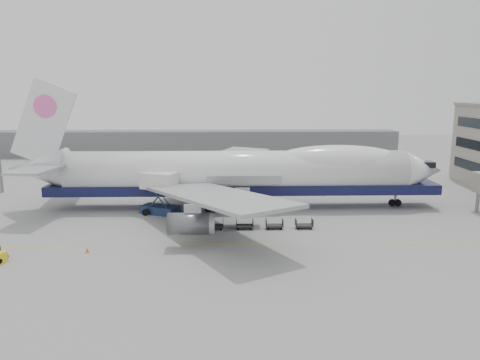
{
  "coord_description": "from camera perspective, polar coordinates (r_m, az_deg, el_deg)",
  "views": [
    {
      "loc": [
        -1.48,
        -59.13,
        18.13
      ],
      "look_at": [
        0.3,
        6.0,
        5.5
      ],
      "focal_mm": 35.0,
      "sensor_mm": 36.0,
      "label": 1
    }
  ],
  "objects": [
    {
      "name": "ground",
      "position": [
        61.86,
        -0.13,
        -6.07
      ],
      "size": [
        260.0,
        260.0,
        0.0
      ],
      "primitive_type": "plane",
      "color": "gray",
      "rests_on": "ground"
    },
    {
      "name": "airliner",
      "position": [
        72.25,
        0.14,
        1.0
      ],
      "size": [
        67.0,
        55.3,
        19.98
      ],
      "color": "white",
      "rests_on": "ground"
    },
    {
      "name": "dolly_0",
      "position": [
        62.22,
        -6.76,
        -5.54
      ],
      "size": [
        2.3,
        1.35,
        1.3
      ],
      "color": "#2D2D30",
      "rests_on": "ground"
    },
    {
      "name": "dolly_1",
      "position": [
        61.99,
        -3.1,
        -5.54
      ],
      "size": [
        2.3,
        1.35,
        1.3
      ],
      "color": "#2D2D30",
      "rests_on": "ground"
    },
    {
      "name": "apron_line",
      "position": [
        56.15,
        0.03,
        -7.86
      ],
      "size": [
        60.0,
        0.15,
        0.01
      ],
      "primitive_type": "cube",
      "color": "gold",
      "rests_on": "ground"
    },
    {
      "name": "catering_truck",
      "position": [
        69.94,
        -9.8,
        -1.3
      ],
      "size": [
        6.07,
        5.25,
        6.2
      ],
      "rotation": [
        0.0,
        0.0,
        -0.43
      ],
      "color": "navy",
      "rests_on": "ground"
    },
    {
      "name": "dolly_4",
      "position": [
        62.79,
        7.82,
        -5.41
      ],
      "size": [
        2.3,
        1.35,
        1.3
      ],
      "color": "#2D2D30",
      "rests_on": "ground"
    },
    {
      "name": "dolly_2",
      "position": [
        62.01,
        0.57,
        -5.52
      ],
      "size": [
        2.3,
        1.35,
        1.3
      ],
      "color": "#2D2D30",
      "rests_on": "ground"
    },
    {
      "name": "traffic_cone",
      "position": [
        56.13,
        -18.13,
        -8.12
      ],
      "size": [
        0.43,
        0.43,
        0.63
      ],
      "rotation": [
        0.0,
        0.0,
        -0.35
      ],
      "color": "orange",
      "rests_on": "ground"
    },
    {
      "name": "dolly_3",
      "position": [
        62.27,
        4.22,
        -5.48
      ],
      "size": [
        2.3,
        1.35,
        1.3
      ],
      "color": "#2D2D30",
      "rests_on": "ground"
    },
    {
      "name": "hangar",
      "position": [
        130.23,
        -5.33,
        4.47
      ],
      "size": [
        110.0,
        8.0,
        7.0
      ],
      "primitive_type": "cube",
      "color": "slate",
      "rests_on": "ground"
    }
  ]
}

